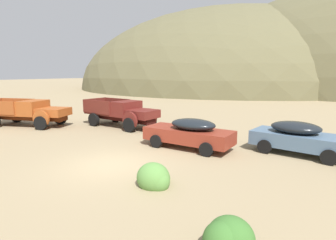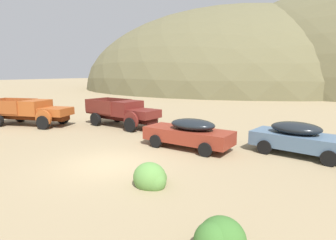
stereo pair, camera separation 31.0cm
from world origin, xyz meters
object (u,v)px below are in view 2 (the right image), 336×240
car_rust_red (186,132)px  car_chalk_blue (304,139)px  truck_oxblood (127,113)px  truck_oxide_orange (35,112)px

car_rust_red → car_chalk_blue: same height
truck_oxblood → car_chalk_blue: (11.56, -1.79, -0.20)m
truck_oxide_orange → car_chalk_blue: size_ratio=1.35×
truck_oxblood → car_chalk_blue: 11.70m
car_rust_red → car_chalk_blue: bearing=-160.3°
truck_oxblood → car_chalk_blue: bearing=0.6°
truck_oxblood → truck_oxide_orange: bearing=-147.3°
truck_oxide_orange → car_rust_red: 12.41m
truck_oxide_orange → truck_oxblood: (6.35, 2.74, -0.01)m
car_rust_red → car_chalk_blue: size_ratio=1.02×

